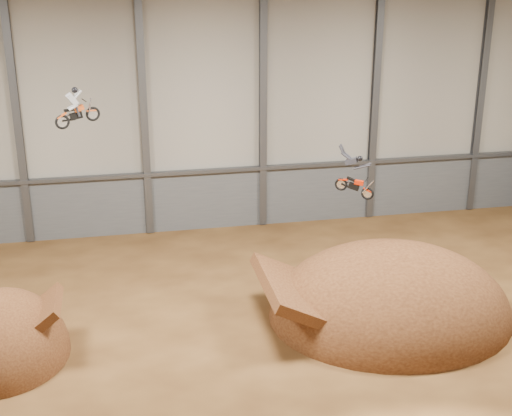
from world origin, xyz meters
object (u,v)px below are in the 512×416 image
at_px(fmx_rider_a, 78,104).
at_px(takeoff_ramp, 3,356).
at_px(fmx_rider_b, 353,173).
at_px(landing_ramp, 389,315).

bearing_deg(fmx_rider_a, takeoff_ramp, -157.14).
relative_size(fmx_rider_a, fmx_rider_b, 0.79).
distance_m(fmx_rider_a, fmx_rider_b, 12.09).
bearing_deg(landing_ramp, fmx_rider_a, 167.68).
xyz_separation_m(takeoff_ramp, fmx_rider_b, (15.25, 1.97, 6.25)).
bearing_deg(fmx_rider_a, fmx_rider_b, -21.77).
height_order(landing_ramp, fmx_rider_a, fmx_rider_a).
xyz_separation_m(takeoff_ramp, landing_ramp, (16.64, 0.18, 0.00)).
bearing_deg(fmx_rider_a, landing_ramp, -28.91).
bearing_deg(takeoff_ramp, fmx_rider_b, 7.35).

